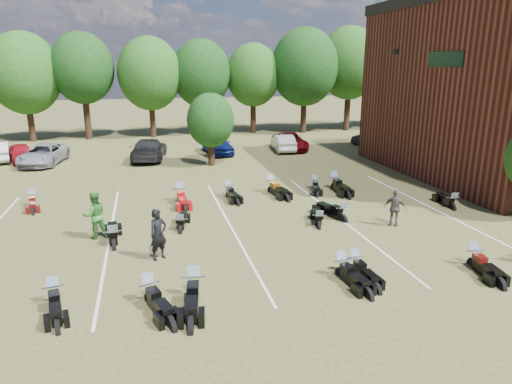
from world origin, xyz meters
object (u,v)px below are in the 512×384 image
object	(u,v)px
person_black	(158,234)
person_grey	(395,208)
motorcycle_0	(55,304)
car_0	(21,153)
motorcycle_3	(355,272)
car_4	(217,144)
motorcycle_14	(33,205)
person_green	(95,215)

from	to	relation	value
person_black	person_grey	distance (m)	10.06
motorcycle_0	car_0	bearing A→B (deg)	92.98
person_black	motorcycle_3	distance (m)	6.96
car_0	person_grey	distance (m)	26.34
person_black	motorcycle_3	world-z (taller)	person_black
car_4	person_grey	size ratio (longest dim) A/B	2.67
person_grey	motorcycle_3	xyz separation A→B (m)	(-3.63, -3.78, -0.81)
car_4	motorcycle_0	bearing A→B (deg)	-117.36
person_black	motorcycle_14	size ratio (longest dim) A/B	0.90
motorcycle_0	motorcycle_3	xyz separation A→B (m)	(9.46, -0.09, 0.00)
motorcycle_0	motorcycle_14	world-z (taller)	same
motorcycle_0	motorcycle_14	xyz separation A→B (m)	(-2.75, 10.61, 0.00)
person_green	person_black	bearing A→B (deg)	116.43
car_4	person_grey	world-z (taller)	person_grey
car_4	motorcycle_14	bearing A→B (deg)	-141.14
person_green	person_grey	size ratio (longest dim) A/B	1.17
car_4	person_grey	xyz separation A→B (m)	(4.83, -18.12, 0.07)
motorcycle_0	person_grey	bearing A→B (deg)	3.95
car_4	person_black	xyz separation A→B (m)	(-5.17, -19.23, 0.19)
car_0	car_4	size ratio (longest dim) A/B	0.87
person_grey	motorcycle_3	distance (m)	5.30
person_black	motorcycle_0	size ratio (longest dim) A/B	0.90
person_green	motorcycle_3	xyz separation A→B (m)	(8.74, -5.36, -0.95)
car_4	person_black	world-z (taller)	person_black
person_grey	motorcycle_0	size ratio (longest dim) A/B	0.78
car_4	person_black	bearing A→B (deg)	-111.64
motorcycle_0	person_green	bearing A→B (deg)	70.44
person_grey	motorcycle_3	size ratio (longest dim) A/B	0.82
car_0	motorcycle_0	size ratio (longest dim) A/B	1.82
person_black	motorcycle_0	bearing A→B (deg)	-171.71
motorcycle_3	car_0	bearing A→B (deg)	123.06
car_0	motorcycle_3	xyz separation A→B (m)	(15.27, -22.12, -0.65)
car_0	motorcycle_3	bearing A→B (deg)	-75.35
car_0	motorcycle_0	distance (m)	22.80
person_grey	motorcycle_0	world-z (taller)	person_grey
car_0	person_green	xyz separation A→B (m)	(6.53, -16.76, 0.31)
person_green	person_grey	distance (m)	12.47
car_4	motorcycle_0	distance (m)	23.33
person_green	motorcycle_14	world-z (taller)	person_green
person_black	motorcycle_14	distance (m)	9.98
car_4	person_green	size ratio (longest dim) A/B	2.28
car_4	motorcycle_3	bearing A→B (deg)	-93.48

